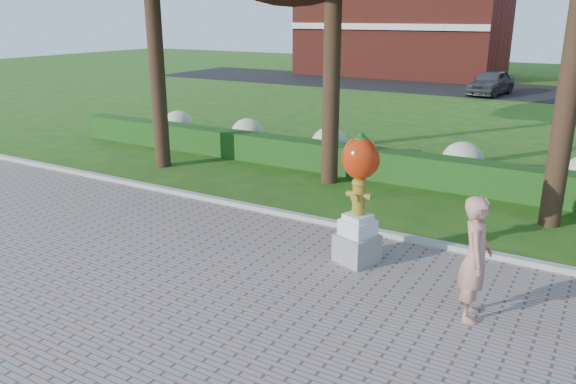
{
  "coord_description": "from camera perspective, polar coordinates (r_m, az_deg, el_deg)",
  "views": [
    {
      "loc": [
        4.37,
        -7.04,
        4.31
      ],
      "look_at": [
        -0.35,
        1.0,
        1.35
      ],
      "focal_mm": 35.0,
      "sensor_mm": 36.0,
      "label": 1
    }
  ],
  "objects": [
    {
      "name": "building_left",
      "position": [
        43.49,
        11.59,
        16.23
      ],
      "size": [
        14.0,
        8.0,
        7.0
      ],
      "primitive_type": "cube",
      "color": "maroon",
      "rests_on": "ground"
    },
    {
      "name": "woman",
      "position": [
        8.5,
        18.49,
        -6.44
      ],
      "size": [
        0.58,
        0.76,
        1.87
      ],
      "primitive_type": "imported",
      "rotation": [
        0.0,
        0.0,
        1.78
      ],
      "color": "tan",
      "rests_on": "walkway"
    },
    {
      "name": "hydrangea_row",
      "position": [
        15.97,
        15.8,
        3.34
      ],
      "size": [
        20.1,
        1.1,
        0.99
      ],
      "color": "#BBC093",
      "rests_on": "ground"
    },
    {
      "name": "hydrant_sculpture",
      "position": [
        9.85,
        7.22,
        -0.37
      ],
      "size": [
        0.82,
        0.82,
        2.36
      ],
      "rotation": [
        0.0,
        0.0,
        -0.34
      ],
      "color": "gray",
      "rests_on": "walkway"
    },
    {
      "name": "ground",
      "position": [
        9.34,
        -1.27,
        -9.84
      ],
      "size": [
        100.0,
        100.0,
        0.0
      ],
      "primitive_type": "plane",
      "color": "#215214",
      "rests_on": "ground"
    },
    {
      "name": "parked_car",
      "position": [
        33.5,
        19.92,
        10.43
      ],
      "size": [
        2.19,
        4.22,
        1.37
      ],
      "primitive_type": "imported",
      "rotation": [
        0.0,
        0.0,
        -0.15
      ],
      "color": "#3B3E42",
      "rests_on": "street"
    },
    {
      "name": "lawn_hedge",
      "position": [
        15.22,
        12.69,
        2.31
      ],
      "size": [
        24.0,
        0.7,
        0.8
      ],
      "primitive_type": "cube",
      "color": "#1B4714",
      "rests_on": "ground"
    },
    {
      "name": "curb",
      "position": [
        11.74,
        6.44,
        -3.62
      ],
      "size": [
        40.0,
        0.18,
        0.15
      ],
      "primitive_type": "cube",
      "color": "#ADADA5",
      "rests_on": "ground"
    },
    {
      "name": "street",
      "position": [
        35.58,
        23.46,
        9.27
      ],
      "size": [
        50.0,
        8.0,
        0.02
      ],
      "primitive_type": "cube",
      "color": "black",
      "rests_on": "ground"
    }
  ]
}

